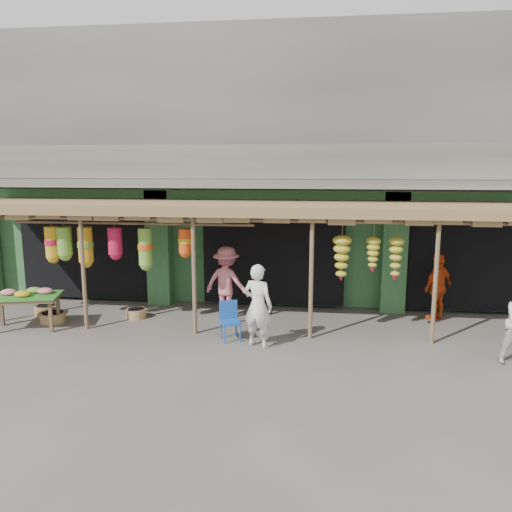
# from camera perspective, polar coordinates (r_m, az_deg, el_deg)

# --- Properties ---
(ground) EXTENTS (80.00, 80.00, 0.00)m
(ground) POSITION_cam_1_polar(r_m,az_deg,el_deg) (11.06, 0.96, -8.79)
(ground) COLOR #514C47
(ground) RESTS_ON ground
(building) EXTENTS (16.40, 6.80, 7.00)m
(building) POSITION_cam_1_polar(r_m,az_deg,el_deg) (15.30, 3.00, 9.35)
(building) COLOR gray
(building) RESTS_ON ground
(awning) EXTENTS (14.00, 2.70, 2.79)m
(awning) POSITION_cam_1_polar(r_m,az_deg,el_deg) (11.31, 0.67, 5.02)
(awning) COLOR brown
(awning) RESTS_ON ground
(flower_table) EXTENTS (1.67, 1.22, 0.90)m
(flower_table) POSITION_cam_1_polar(r_m,az_deg,el_deg) (12.30, -24.85, -4.27)
(flower_table) COLOR brown
(flower_table) RESTS_ON ground
(blue_chair) EXTENTS (0.51, 0.52, 0.81)m
(blue_chair) POSITION_cam_1_polar(r_m,az_deg,el_deg) (10.58, -3.04, -7.12)
(blue_chair) COLOR #1A4EAD
(blue_chair) RESTS_ON ground
(basket_left) EXTENTS (0.67, 0.67, 0.23)m
(basket_left) POSITION_cam_1_polar(r_m,az_deg,el_deg) (13.40, -22.86, -5.69)
(basket_left) COLOR olive
(basket_left) RESTS_ON ground
(basket_mid) EXTENTS (0.68, 0.68, 0.23)m
(basket_mid) POSITION_cam_1_polar(r_m,az_deg,el_deg) (12.71, -22.18, -6.49)
(basket_mid) COLOR brown
(basket_mid) RESTS_ON ground
(basket_right) EXTENTS (0.58, 0.58, 0.22)m
(basket_right) POSITION_cam_1_polar(r_m,az_deg,el_deg) (12.43, -13.53, -6.39)
(basket_right) COLOR #9F704A
(basket_right) RESTS_ON ground
(person_front) EXTENTS (0.72, 0.59, 1.70)m
(person_front) POSITION_cam_1_polar(r_m,az_deg,el_deg) (10.05, 0.21, -5.69)
(person_front) COLOR silver
(person_front) RESTS_ON ground
(person_vendor) EXTENTS (0.96, 0.92, 1.60)m
(person_vendor) POSITION_cam_1_polar(r_m,az_deg,el_deg) (12.54, 20.07, -3.33)
(person_vendor) COLOR #CF4413
(person_vendor) RESTS_ON ground
(person_shopper) EXTENTS (1.25, 0.94, 1.73)m
(person_shopper) POSITION_cam_1_polar(r_m,az_deg,el_deg) (11.98, -3.38, -3.02)
(person_shopper) COLOR #D5717B
(person_shopper) RESTS_ON ground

